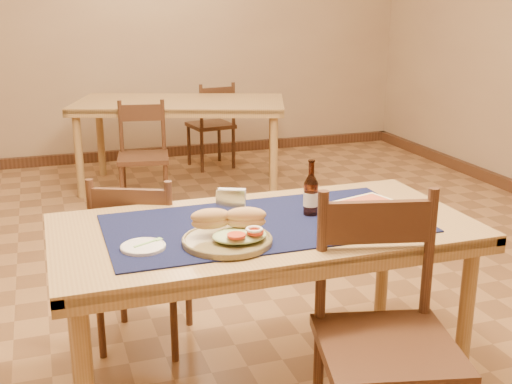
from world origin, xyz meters
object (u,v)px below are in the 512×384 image
object	(u,v)px
main_table	(264,244)
sandwich_plate	(230,234)
beer_bottle	(311,195)
chair_main_near	(384,335)
napkin_holder	(231,203)
back_table	(180,110)
chair_main_far	(142,258)

from	to	relation	value
main_table	sandwich_plate	xyz separation A→B (m)	(-0.18, -0.16, 0.12)
sandwich_plate	beer_bottle	xyz separation A→B (m)	(0.39, 0.20, 0.05)
chair_main_near	napkin_holder	xyz separation A→B (m)	(-0.34, 0.63, 0.31)
main_table	back_table	xyz separation A→B (m)	(0.36, 3.15, 0.00)
back_table	napkin_holder	world-z (taller)	napkin_holder
back_table	chair_main_far	size ratio (longest dim) A/B	2.27
sandwich_plate	chair_main_near	bearing A→B (deg)	-38.84
sandwich_plate	beer_bottle	size ratio (longest dim) A/B	1.43
back_table	napkin_holder	xyz separation A→B (m)	(-0.45, -3.02, 0.14)
beer_bottle	napkin_holder	size ratio (longest dim) A/B	1.71
chair_main_near	napkin_holder	distance (m)	0.78
main_table	chair_main_near	bearing A→B (deg)	-64.13
chair_main_near	napkin_holder	bearing A→B (deg)	118.51
napkin_holder	chair_main_far	bearing A→B (deg)	124.90
back_table	chair_main_far	distance (m)	2.71
chair_main_near	sandwich_plate	distance (m)	0.62
back_table	chair_main_near	bearing A→B (deg)	-91.70
main_table	chair_main_far	distance (m)	0.72
chair_main_near	chair_main_far	bearing A→B (deg)	121.21
main_table	chair_main_near	world-z (taller)	chair_main_near
main_table	napkin_holder	world-z (taller)	napkin_holder
chair_main_far	beer_bottle	bearing A→B (deg)	-40.78
chair_main_far	chair_main_near	bearing A→B (deg)	-58.79
chair_main_far	beer_bottle	world-z (taller)	beer_bottle
main_table	back_table	bearing A→B (deg)	83.56
sandwich_plate	napkin_holder	xyz separation A→B (m)	(0.09, 0.28, 0.02)
chair_main_far	beer_bottle	distance (m)	0.89
sandwich_plate	napkin_holder	bearing A→B (deg)	72.77
main_table	chair_main_far	xyz separation A→B (m)	(-0.40, 0.55, -0.23)
chair_main_far	napkin_holder	distance (m)	0.64
beer_bottle	napkin_holder	xyz separation A→B (m)	(-0.30, 0.09, -0.03)
back_table	chair_main_far	world-z (taller)	chair_main_far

